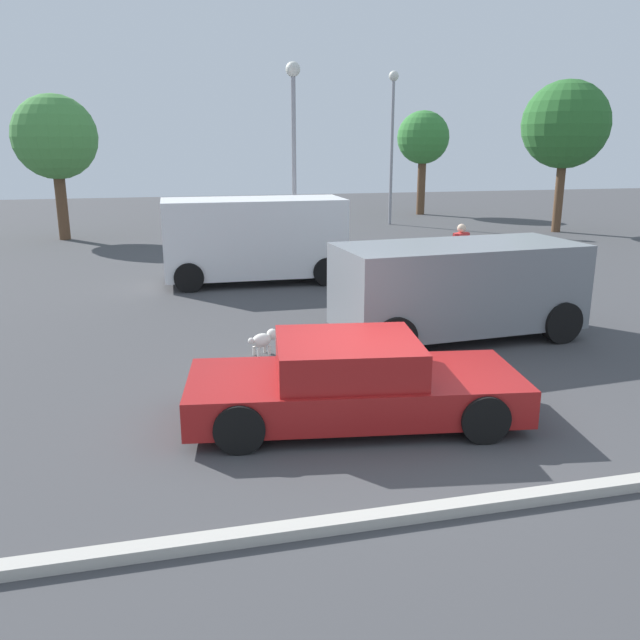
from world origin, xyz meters
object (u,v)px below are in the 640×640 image
(suv_dark, at_px, (457,287))
(light_post_mid, at_px, (392,123))
(dog, at_px, (264,339))
(pedestrian, at_px, (460,250))
(light_post_near, at_px, (294,128))
(van_white, at_px, (254,238))
(sedan_foreground, at_px, (353,383))

(suv_dark, relative_size, light_post_mid, 0.71)
(dog, bearing_deg, pedestrian, 8.20)
(light_post_near, bearing_deg, light_post_mid, 54.42)
(suv_dark, bearing_deg, dog, -1.30)
(van_white, height_order, pedestrian, van_white)
(dog, xyz_separation_m, light_post_near, (2.41, 9.04, 3.85))
(suv_dark, bearing_deg, sedan_foreground, 43.16)
(sedan_foreground, bearing_deg, van_white, 98.17)
(suv_dark, xyz_separation_m, light_post_near, (-1.41, 8.85, 3.11))
(sedan_foreground, relative_size, dog, 8.09)
(light_post_near, distance_m, light_post_mid, 10.92)
(van_white, relative_size, pedestrian, 2.87)
(sedan_foreground, xyz_separation_m, pedestrian, (5.11, 7.47, 0.46))
(pedestrian, distance_m, light_post_mid, 14.36)
(pedestrian, xyz_separation_m, light_post_near, (-3.44, 4.73, 3.12))
(light_post_near, bearing_deg, suv_dark, -80.94)
(sedan_foreground, bearing_deg, suv_dark, 55.58)
(suv_dark, distance_m, light_post_mid, 18.74)
(pedestrian, bearing_deg, sedan_foreground, 117.98)
(van_white, height_order, suv_dark, van_white)
(pedestrian, distance_m, light_post_near, 6.63)
(dog, relative_size, suv_dark, 0.12)
(suv_dark, xyz_separation_m, light_post_mid, (4.94, 17.72, 3.55))
(van_white, height_order, light_post_mid, light_post_mid)
(sedan_foreground, height_order, pedestrian, pedestrian)
(suv_dark, bearing_deg, van_white, -67.83)
(van_white, relative_size, light_post_near, 0.80)
(pedestrian, bearing_deg, suv_dark, 126.16)
(sedan_foreground, xyz_separation_m, light_post_mid, (8.02, 21.08, 4.03))
(dog, bearing_deg, light_post_mid, 35.75)
(dog, height_order, light_post_mid, light_post_mid)
(sedan_foreground, relative_size, pedestrian, 2.78)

